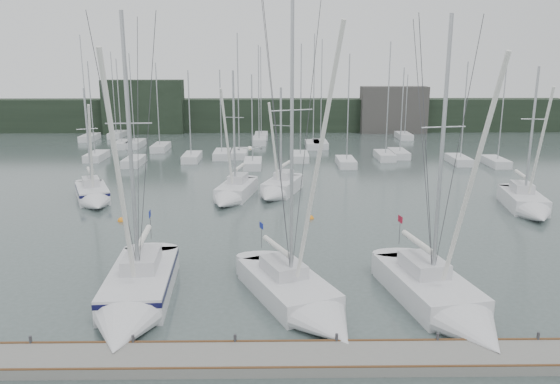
{
  "coord_description": "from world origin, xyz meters",
  "views": [
    {
      "loc": [
        -0.51,
        -23.49,
        11.26
      ],
      "look_at": [
        -0.11,
        5.0,
        4.22
      ],
      "focal_mm": 35.0,
      "sensor_mm": 36.0,
      "label": 1
    }
  ],
  "objects": [
    {
      "name": "far_building_left",
      "position": [
        -20.0,
        60.0,
        4.0
      ],
      "size": [
        12.0,
        3.0,
        8.0
      ],
      "primitive_type": "cube",
      "color": "black",
      "rests_on": "ground"
    },
    {
      "name": "sailboat_mid_c",
      "position": [
        -0.1,
        20.7,
        0.54
      ],
      "size": [
        4.34,
        7.04,
        9.61
      ],
      "rotation": [
        0.0,
        0.0,
        -0.33
      ],
      "color": "silver",
      "rests_on": "ground"
    },
    {
      "name": "sailboat_near_right",
      "position": [
        7.27,
        -1.26,
        0.56
      ],
      "size": [
        4.68,
        9.73,
        14.1
      ],
      "rotation": [
        0.0,
        0.0,
        0.19
      ],
      "color": "silver",
      "rests_on": "ground"
    },
    {
      "name": "sailboat_near_center",
      "position": [
        0.95,
        -0.84,
        0.51
      ],
      "size": [
        6.08,
        9.26,
        15.34
      ],
      "rotation": [
        0.0,
        0.0,
        0.4
      ],
      "color": "silver",
      "rests_on": "ground"
    },
    {
      "name": "dock",
      "position": [
        0.0,
        -5.0,
        0.2
      ],
      "size": [
        24.0,
        2.0,
        0.4
      ],
      "primitive_type": "cube",
      "color": "slate",
      "rests_on": "ground"
    },
    {
      "name": "sailboat_mid_e",
      "position": [
        18.52,
        15.32,
        0.56
      ],
      "size": [
        3.57,
        8.04,
        11.44
      ],
      "rotation": [
        0.0,
        0.0,
        -0.15
      ],
      "color": "silver",
      "rests_on": "ground"
    },
    {
      "name": "mast_forest",
      "position": [
        -2.56,
        42.27,
        0.47
      ],
      "size": [
        51.28,
        27.07,
        14.28
      ],
      "color": "silver",
      "rests_on": "ground"
    },
    {
      "name": "far_treeline",
      "position": [
        0.0,
        62.0,
        2.5
      ],
      "size": [
        90.0,
        4.0,
        5.0
      ],
      "primitive_type": "cube",
      "color": "black",
      "rests_on": "ground"
    },
    {
      "name": "buoy_b",
      "position": [
        2.21,
        14.1,
        0.0
      ],
      "size": [
        0.48,
        0.48,
        0.48
      ],
      "primitive_type": "sphere",
      "color": "orange",
      "rests_on": "ground"
    },
    {
      "name": "seagull",
      "position": [
        -1.54,
        1.22,
        7.22
      ],
      "size": [
        1.05,
        0.48,
        0.21
      ],
      "rotation": [
        0.0,
        0.0,
        0.11
      ],
      "color": "white",
      "rests_on": "ground"
    },
    {
      "name": "sailboat_near_left",
      "position": [
        -6.82,
        -0.52,
        0.6
      ],
      "size": [
        3.54,
        10.33,
        14.23
      ],
      "rotation": [
        0.0,
        0.0,
        0.06
      ],
      "color": "silver",
      "rests_on": "ground"
    },
    {
      "name": "sailboat_mid_a",
      "position": [
        -14.72,
        18.63,
        0.54
      ],
      "size": [
        4.84,
        7.35,
        9.69
      ],
      "rotation": [
        0.0,
        0.0,
        0.4
      ],
      "color": "silver",
      "rests_on": "ground"
    },
    {
      "name": "far_building_right",
      "position": [
        18.0,
        60.0,
        3.5
      ],
      "size": [
        10.0,
        3.0,
        7.0
      ],
      "primitive_type": "cube",
      "color": "#423F3C",
      "rests_on": "ground"
    },
    {
      "name": "buoy_c",
      "position": [
        -11.22,
        13.67,
        0.0
      ],
      "size": [
        0.55,
        0.55,
        0.55
      ],
      "primitive_type": "sphere",
      "color": "orange",
      "rests_on": "ground"
    },
    {
      "name": "sailboat_mid_b",
      "position": [
        -3.8,
        19.22,
        0.53
      ],
      "size": [
        3.84,
        7.82,
        11.02
      ],
      "rotation": [
        0.0,
        0.0,
        -0.21
      ],
      "color": "silver",
      "rests_on": "ground"
    },
    {
      "name": "ground",
      "position": [
        0.0,
        0.0,
        0.0
      ],
      "size": [
        160.0,
        160.0,
        0.0
      ],
      "primitive_type": "plane",
      "color": "#445350",
      "rests_on": "ground"
    }
  ]
}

